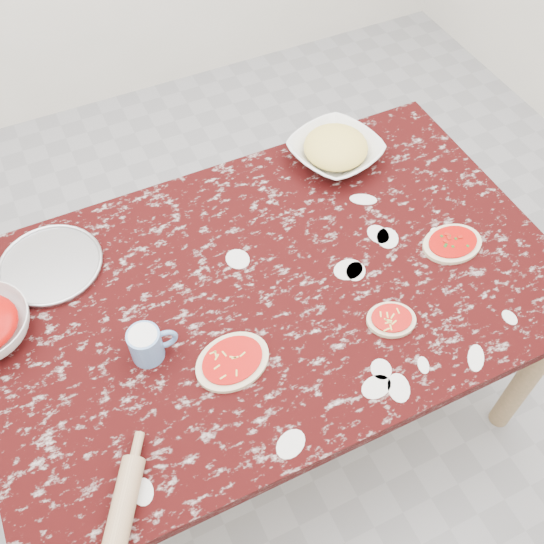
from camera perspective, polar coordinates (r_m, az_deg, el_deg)
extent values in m
plane|color=gray|center=(2.37, 0.00, -11.70)|extent=(4.00, 4.00, 0.00)
cube|color=black|center=(1.74, 0.00, -1.39)|extent=(1.60, 1.00, 0.04)
cube|color=tan|center=(1.79, 0.00, -2.50)|extent=(1.50, 0.90, 0.08)
cylinder|color=tan|center=(2.18, 22.62, -8.53)|extent=(0.07, 0.07, 0.71)
cylinder|color=tan|center=(2.25, -21.78, -5.37)|extent=(0.07, 0.07, 0.71)
cylinder|color=tan|center=(2.51, 10.88, 6.47)|extent=(0.07, 0.07, 0.71)
cylinder|color=#B2B2B7|center=(1.86, -19.64, 0.57)|extent=(0.35, 0.35, 0.01)
imported|color=white|center=(2.04, 5.83, 10.92)|extent=(0.34, 0.34, 0.07)
cylinder|color=#618CC8|center=(1.59, -11.50, -6.58)|extent=(0.08, 0.08, 0.10)
torus|color=#618CC8|center=(1.59, -9.81, -6.09)|extent=(0.07, 0.02, 0.07)
cylinder|color=silver|center=(1.56, -11.71, -5.95)|extent=(0.07, 0.07, 0.01)
ellipsoid|color=beige|center=(1.58, -3.65, -8.22)|extent=(0.22, 0.19, 0.01)
ellipsoid|color=red|center=(1.58, -3.66, -8.07)|extent=(0.18, 0.15, 0.00)
ellipsoid|color=beige|center=(1.67, 10.88, -4.33)|extent=(0.16, 0.15, 0.01)
ellipsoid|color=red|center=(1.67, 10.92, -4.17)|extent=(0.13, 0.12, 0.00)
ellipsoid|color=beige|center=(1.87, 16.19, 2.49)|extent=(0.18, 0.14, 0.01)
ellipsoid|color=red|center=(1.87, 16.25, 2.66)|extent=(0.15, 0.11, 0.00)
cylinder|color=tan|center=(1.45, -13.76, -21.22)|extent=(0.18, 0.25, 0.05)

